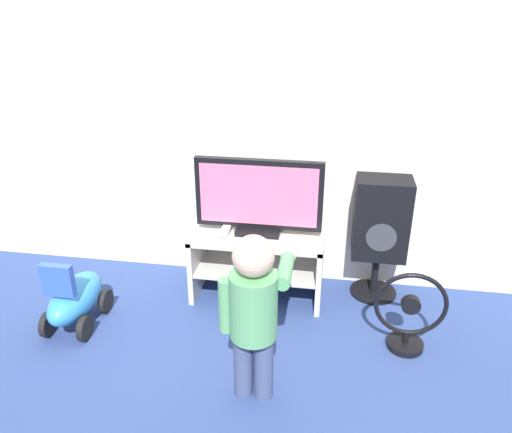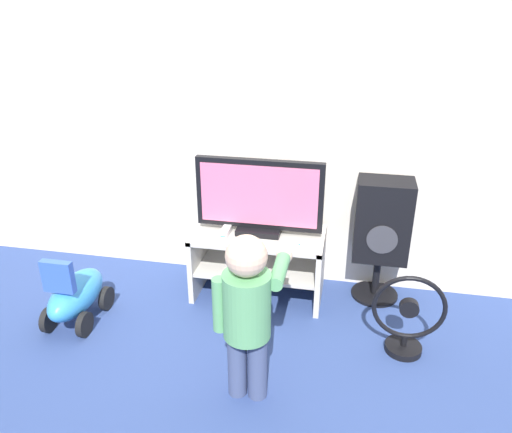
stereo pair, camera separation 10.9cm
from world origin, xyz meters
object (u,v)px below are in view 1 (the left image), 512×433
at_px(game_console, 226,231).
at_px(ride_on_toy, 75,298).
at_px(remote_primary, 300,246).
at_px(floor_fan, 409,315).
at_px(television, 259,198).
at_px(child, 254,306).
at_px(speaker_tower, 381,222).

relative_size(game_console, ride_on_toy, 0.33).
relative_size(remote_primary, floor_fan, 0.24).
height_order(television, remote_primary, television).
xyz_separation_m(television, ride_on_toy, (-1.11, -0.58, -0.54)).
bearing_deg(game_console, television, 18.80).
xyz_separation_m(television, child, (0.14, -1.00, -0.17)).
bearing_deg(ride_on_toy, television, 27.38).
relative_size(speaker_tower, floor_fan, 1.67).
xyz_separation_m(game_console, child, (0.35, -0.92, 0.06)).
xyz_separation_m(speaker_tower, ride_on_toy, (-1.94, -0.69, -0.37)).
distance_m(child, speaker_tower, 1.31).
xyz_separation_m(remote_primary, child, (-0.16, -0.82, 0.07)).
distance_m(television, floor_fan, 1.21).
height_order(game_console, speaker_tower, speaker_tower).
bearing_deg(ride_on_toy, speaker_tower, 19.55).
distance_m(game_console, speaker_tower, 1.06).
relative_size(game_console, child, 0.19).
distance_m(television, ride_on_toy, 1.37).
relative_size(television, child, 0.90).
bearing_deg(speaker_tower, remote_primary, -151.47).
height_order(child, ride_on_toy, child).
bearing_deg(game_console, ride_on_toy, -150.70).
bearing_deg(speaker_tower, ride_on_toy, -160.45).
xyz_separation_m(child, speaker_tower, (0.69, 1.11, 0.00)).
xyz_separation_m(television, game_console, (-0.22, -0.07, -0.23)).
bearing_deg(ride_on_toy, game_console, 29.30).
bearing_deg(floor_fan, ride_on_toy, -177.23).
bearing_deg(floor_fan, game_console, 161.65).
bearing_deg(television, remote_primary, -30.33).
bearing_deg(speaker_tower, game_console, -169.88).
relative_size(television, speaker_tower, 0.98).
height_order(game_console, ride_on_toy, game_console).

